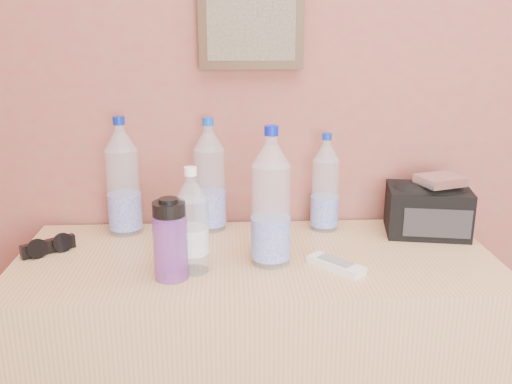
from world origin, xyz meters
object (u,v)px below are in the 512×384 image
pet_large_c (325,187)px  pet_small (192,227)px  pet_large_a (123,183)px  dresser (256,383)px  foil_packet (440,180)px  nalgene_bottle (170,239)px  ac_remote (336,265)px  pet_large_b (209,181)px  toiletry_bag (428,207)px  pet_large_d (271,204)px  sunglasses (48,246)px

pet_large_c → pet_small: bearing=-143.1°
pet_large_c → pet_large_a: bearing=-180.0°
dresser → foil_packet: foil_packet is taller
pet_small → foil_packet: 0.73m
nalgene_bottle → ac_remote: nalgene_bottle is taller
pet_large_c → ac_remote: (-0.02, -0.29, -0.12)m
dresser → pet_large_c: pet_large_c is taller
pet_large_b → toiletry_bag: size_ratio=1.46×
dresser → nalgene_bottle: (-0.21, -0.13, 0.50)m
nalgene_bottle → ac_remote: (0.41, 0.03, -0.09)m
pet_large_c → pet_large_d: (-0.18, -0.24, 0.03)m
pet_large_c → sunglasses: size_ratio=2.01×
pet_large_c → pet_large_d: pet_large_d is taller
pet_large_b → pet_large_c: (0.34, -0.02, -0.02)m
dresser → foil_packet: bearing=12.3°
toiletry_bag → foil_packet: 0.10m
foil_packet → toiletry_bag: bearing=121.2°
nalgene_bottle → sunglasses: 0.40m
pet_large_c → ac_remote: pet_large_c is taller
pet_large_b → pet_large_c: pet_large_b is taller
pet_large_b → nalgene_bottle: pet_large_b is taller
pet_small → nalgene_bottle: 0.07m
pet_large_a → pet_large_d: (0.41, -0.24, 0.01)m
pet_large_d → toiletry_bag: bearing=21.9°
pet_large_c → ac_remote: bearing=-93.6°
pet_large_c → pet_large_d: 0.31m
ac_remote → toiletry_bag: bearing=84.8°
nalgene_bottle → pet_large_a: bearing=116.9°
dresser → ac_remote: bearing=-25.8°
dresser → nalgene_bottle: nalgene_bottle is taller
pet_large_a → pet_large_b: (0.25, 0.02, -0.00)m
pet_large_a → pet_small: 0.36m
pet_large_b → pet_large_d: 0.31m
pet_large_a → ac_remote: size_ratio=2.25×
pet_small → ac_remote: (0.36, -0.01, -0.11)m
pet_large_b → pet_large_d: pet_large_d is taller
ac_remote → nalgene_bottle: bearing=-128.6°
pet_large_c → pet_large_d: size_ratio=0.81×
pet_small → toiletry_bag: 0.72m
pet_large_d → ac_remote: 0.23m
pet_large_a → sunglasses: pet_large_a is taller
foil_packet → pet_large_b: bearing=171.4°
dresser → pet_large_c: 0.61m
ac_remote → pet_large_d: bearing=-149.4°
pet_small → nalgene_bottle: size_ratio=1.32×
toiletry_bag → nalgene_bottle: bearing=-149.2°
pet_large_b → nalgene_bottle: size_ratio=1.66×
pet_large_c → ac_remote: 0.32m
pet_large_d → toiletry_bag: pet_large_d is taller
sunglasses → ac_remote: size_ratio=0.95×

